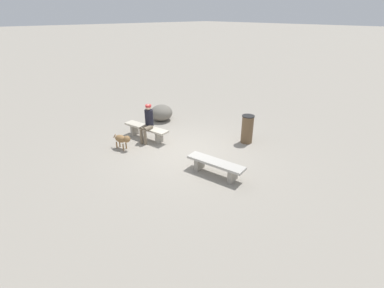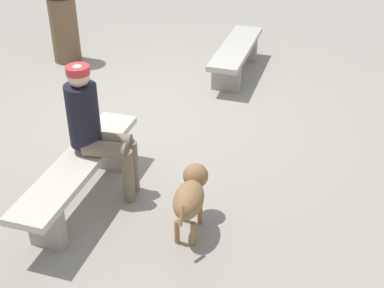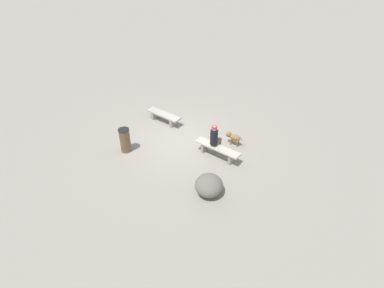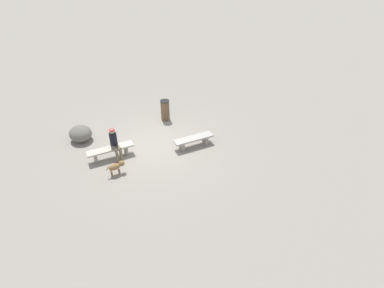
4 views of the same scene
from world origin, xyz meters
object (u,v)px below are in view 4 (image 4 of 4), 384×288
object	(u,v)px
bench_left	(194,140)
seated_person	(115,143)
bench_right	(110,151)
trash_bin	(165,110)
boulder	(80,134)
dog	(116,166)

from	to	relation	value
bench_left	seated_person	size ratio (longest dim) A/B	1.32
bench_right	seated_person	world-z (taller)	seated_person
seated_person	trash_bin	world-z (taller)	seated_person
bench_left	boulder	world-z (taller)	boulder
seated_person	trash_bin	size ratio (longest dim) A/B	1.33
bench_left	dog	distance (m)	3.36
dog	boulder	distance (m)	2.94
trash_bin	boulder	size ratio (longest dim) A/B	1.00
bench_right	boulder	size ratio (longest dim) A/B	1.90
bench_left	boulder	xyz separation A→B (m)	(4.56, -1.53, 0.03)
seated_person	boulder	size ratio (longest dim) A/B	1.33
trash_bin	seated_person	bearing A→B (deg)	46.08
bench_left	trash_bin	distance (m)	2.52
boulder	bench_left	bearing A→B (deg)	161.45
bench_left	trash_bin	xyz separation A→B (m)	(0.78, -2.39, 0.19)
bench_right	boulder	world-z (taller)	boulder
bench_left	bench_right	distance (m)	3.37
bench_right	boulder	distance (m)	1.96
dog	seated_person	bearing A→B (deg)	71.12
bench_right	trash_bin	size ratio (longest dim) A/B	1.90
bench_right	seated_person	distance (m)	0.44
trash_bin	bench_right	bearing A→B (deg)	42.97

